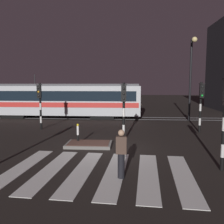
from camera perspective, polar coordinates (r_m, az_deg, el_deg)
ground_plane at (r=12.27m, az=-1.29°, el=-8.70°), size 120.00×120.00×0.00m
rail_near at (r=22.25m, az=1.20°, el=-1.71°), size 80.00×0.12×0.03m
rail_far at (r=23.66m, az=1.38°, el=-1.20°), size 80.00×0.12×0.03m
crosswalk_zebra at (r=9.27m, az=-3.20°, el=-13.82°), size 7.09×5.13×0.02m
traffic_island at (r=12.89m, az=-5.45°, el=-7.57°), size 2.36×1.49×0.18m
traffic_light_corner_far_right at (r=17.05m, az=20.22°, el=2.79°), size 0.36×0.42×3.37m
traffic_light_corner_far_left at (r=17.79m, az=-16.62°, el=2.92°), size 0.36×0.42×3.30m
traffic_light_median_centre at (r=13.47m, az=2.78°, el=2.13°), size 0.36×0.42×3.32m
street_lamp_trackside_right at (r=22.05m, az=18.19°, el=9.54°), size 0.44×1.21×7.06m
tram at (r=23.72m, az=-12.35°, el=2.87°), size 15.58×2.58×4.15m
pedestrian_waiting_at_kerb at (r=8.40m, az=2.18°, el=-9.77°), size 0.36×0.24×1.71m
bollard_island_edge at (r=13.27m, az=-8.03°, el=-5.11°), size 0.12×0.12×1.11m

